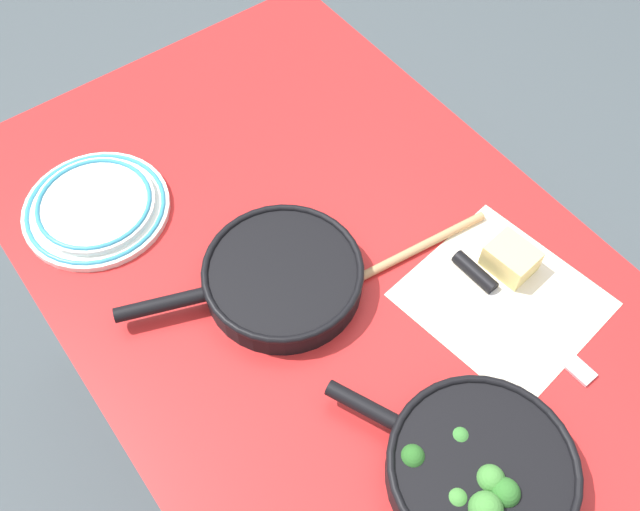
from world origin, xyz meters
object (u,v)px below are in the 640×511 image
at_px(skillet_eggs, 282,278).
at_px(grater_knife, 501,297).
at_px(skillet_broccoli, 479,471).
at_px(wooden_spoon, 370,272).
at_px(dinner_plate_stack, 96,207).
at_px(cheese_block, 511,259).

xyz_separation_m(skillet_eggs, grater_knife, (0.23, 0.27, -0.02)).
height_order(skillet_broccoli, skillet_eggs, skillet_broccoli).
relative_size(wooden_spoon, dinner_plate_stack, 1.47).
bearing_deg(dinner_plate_stack, skillet_broccoli, 15.77).
relative_size(grater_knife, dinner_plate_stack, 1.12).
relative_size(skillet_eggs, cheese_block, 4.60).
distance_m(skillet_eggs, wooden_spoon, 0.15).
bearing_deg(skillet_eggs, cheese_block, 170.06).
bearing_deg(grater_knife, skillet_broccoli, -54.21).
relative_size(skillet_broccoli, wooden_spoon, 0.94).
xyz_separation_m(cheese_block, dinner_plate_stack, (-0.52, -0.50, -0.01)).
height_order(skillet_eggs, cheese_block, skillet_eggs).
bearing_deg(dinner_plate_stack, grater_knife, 38.53).
bearing_deg(grater_knife, skillet_eggs, -133.45).
bearing_deg(skillet_eggs, grater_knife, 160.15).
bearing_deg(skillet_broccoli, wooden_spoon, -38.44).
distance_m(skillet_eggs, grater_knife, 0.36).
bearing_deg(grater_knife, dinner_plate_stack, -144.13).
height_order(skillet_broccoli, grater_knife, skillet_broccoli).
distance_m(skillet_broccoli, dinner_plate_stack, 0.77).
relative_size(grater_knife, cheese_block, 3.41).
height_order(wooden_spoon, cheese_block, cheese_block).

